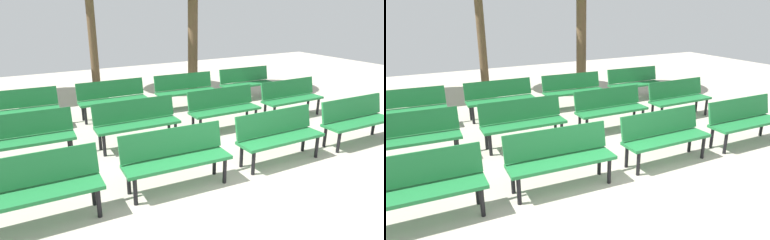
{
  "view_description": "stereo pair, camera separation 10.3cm",
  "coord_description": "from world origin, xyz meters",
  "views": [
    {
      "loc": [
        -2.92,
        -2.55,
        2.61
      ],
      "look_at": [
        0.0,
        2.79,
        0.55
      ],
      "focal_mm": 32.33,
      "sensor_mm": 36.0,
      "label": 1
    },
    {
      "loc": [
        -2.83,
        -2.6,
        2.61
      ],
      "look_at": [
        0.0,
        2.79,
        0.55
      ],
      "focal_mm": 32.33,
      "sensor_mm": 36.0,
      "label": 2
    }
  ],
  "objects": [
    {
      "name": "bench_r2_c1",
      "position": [
        -0.77,
        5.32,
        0.5
      ],
      "size": [
        1.61,
        0.52,
        0.87
      ],
      "rotation": [
        0.0,
        0.0,
        -0.02
      ],
      "color": "#1E7238",
      "rests_on": "ground_plane"
    },
    {
      "name": "ground_plane",
      "position": [
        0.0,
        0.0,
        0.0
      ],
      "size": [
        24.0,
        24.0,
        0.0
      ],
      "primitive_type": "plane",
      "color": "#B2A899"
    },
    {
      "name": "bench_r0_c0",
      "position": [
        -2.82,
        1.63,
        0.5
      ],
      "size": [
        1.61,
        0.53,
        0.87
      ],
      "rotation": [
        0.0,
        0.0,
        -0.03
      ],
      "color": "#1E7238",
      "rests_on": "ground_plane"
    },
    {
      "name": "bench_r1_c1",
      "position": [
        -0.86,
        3.42,
        0.5
      ],
      "size": [
        1.61,
        0.52,
        0.87
      ],
      "rotation": [
        0.0,
        0.0,
        -0.02
      ],
      "color": "#1E7238",
      "rests_on": "ground_plane"
    },
    {
      "name": "bench_r0_c2",
      "position": [
        1.02,
        1.58,
        0.5
      ],
      "size": [
        1.6,
        0.49,
        0.87
      ],
      "rotation": [
        0.0,
        0.0,
        -0.01
      ],
      "color": "#1E7238",
      "rests_on": "ground_plane"
    },
    {
      "name": "bench_r1_c2",
      "position": [
        1.11,
        3.4,
        0.5
      ],
      "size": [
        1.61,
        0.5,
        0.87
      ],
      "rotation": [
        0.0,
        0.0,
        -0.01
      ],
      "color": "#1E7238",
      "rests_on": "ground_plane"
    },
    {
      "name": "bench_r2_c3",
      "position": [
        3.08,
        5.2,
        0.5
      ],
      "size": [
        1.62,
        0.55,
        0.87
      ],
      "rotation": [
        0.0,
        0.0,
        -0.04
      ],
      "color": "#1E7238",
      "rests_on": "ground_plane"
    },
    {
      "name": "bench_r1_c0",
      "position": [
        -2.8,
        3.52,
        0.5
      ],
      "size": [
        1.62,
        0.55,
        0.87
      ],
      "rotation": [
        0.0,
        0.0,
        -0.04
      ],
      "color": "#1E7238",
      "rests_on": "ground_plane"
    },
    {
      "name": "bench_r2_c2",
      "position": [
        1.14,
        5.25,
        0.5
      ],
      "size": [
        1.63,
        0.57,
        0.87
      ],
      "rotation": [
        0.0,
        0.0,
        -0.06
      ],
      "color": "#1E7238",
      "rests_on": "ground_plane"
    },
    {
      "name": "bench_r2_c0",
      "position": [
        -2.78,
        5.39,
        0.5
      ],
      "size": [
        1.62,
        0.56,
        0.87
      ],
      "rotation": [
        0.0,
        0.0,
        -0.05
      ],
      "color": "#1E7238",
      "rests_on": "ground_plane"
    },
    {
      "name": "bench_r0_c1",
      "position": [
        -0.91,
        1.62,
        0.5
      ],
      "size": [
        1.62,
        0.56,
        0.87
      ],
      "rotation": [
        0.0,
        0.0,
        -0.05
      ],
      "color": "#1E7238",
      "rests_on": "ground_plane"
    },
    {
      "name": "bench_r0_c3",
      "position": [
        2.94,
        1.51,
        0.5
      ],
      "size": [
        1.61,
        0.52,
        0.87
      ],
      "rotation": [
        0.0,
        0.0,
        -0.02
      ],
      "color": "#1E7238",
      "rests_on": "ground_plane"
    },
    {
      "name": "bench_r1_c3",
      "position": [
        3.01,
        3.36,
        0.5
      ],
      "size": [
        1.6,
        0.48,
        0.87
      ],
      "rotation": [
        0.0,
        0.0,
        -0.0
      ],
      "color": "#1E7238",
      "rests_on": "ground_plane"
    }
  ]
}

